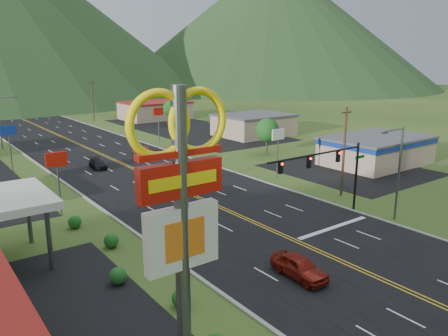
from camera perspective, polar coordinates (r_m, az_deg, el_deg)
ground at (r=31.73m, az=25.50°, el=-15.53°), size 500.00×500.00×0.00m
road at (r=31.73m, az=25.50°, el=-15.53°), size 20.00×460.00×0.04m
pylon_sign at (r=17.23m, az=-5.62°, el=-5.03°), size 4.32×0.60×14.00m
traffic_signal at (r=42.18m, az=13.75°, el=0.41°), size 13.10×0.43×7.00m
streetlight_east at (r=43.72m, az=21.72°, el=0.08°), size 3.28×0.25×9.00m
streetlight_west at (r=83.71m, az=-27.09°, el=5.72°), size 3.28×0.25×9.00m
building_east_near at (r=67.75m, az=19.28°, el=2.38°), size 15.40×10.40×4.10m
building_east_mid at (r=89.10m, az=3.93°, el=5.65°), size 14.40×11.40×4.30m
building_east_far at (r=115.81m, az=-9.02°, el=7.46°), size 16.40×12.40×4.50m
pole_sign_west_a at (r=44.62m, az=-20.96°, el=0.24°), size 2.00×0.18×6.40m
pole_sign_west_b at (r=65.76m, az=-26.30°, el=3.86°), size 2.00×0.18×6.40m
pole_sign_east_a at (r=56.27m, az=7.07°, el=3.73°), size 2.00×0.18×6.40m
pole_sign_east_b at (r=82.17m, az=-8.57°, el=6.87°), size 2.00×0.18×6.40m
tree_east_a at (r=71.18m, az=5.65°, el=4.94°), size 3.84×3.84×5.82m
tree_east_b at (r=104.21m, az=-6.93°, el=7.73°), size 3.84×3.84×5.82m
utility_pole_a at (r=50.03m, az=15.40°, el=2.15°), size 1.60×0.28×10.00m
utility_pole_b at (r=78.07m, az=-6.50°, el=6.62°), size 1.60×0.28×10.00m
utility_pole_c at (r=114.26m, az=-16.77°, el=8.41°), size 1.60×0.28×10.00m
utility_pole_d at (r=152.38m, az=-22.05°, el=9.22°), size 1.60×0.28×10.00m
mountain_ne at (r=256.55m, az=6.33°, el=18.30°), size 180.00×180.00×70.00m
car_red_near at (r=31.80m, az=9.79°, el=-12.62°), size 1.99×4.67×1.57m
car_dark_mid at (r=64.11m, az=-16.15°, el=0.50°), size 2.23×4.55×1.27m
car_red_far at (r=71.37m, az=-10.68°, el=2.20°), size 1.79×4.43×1.43m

